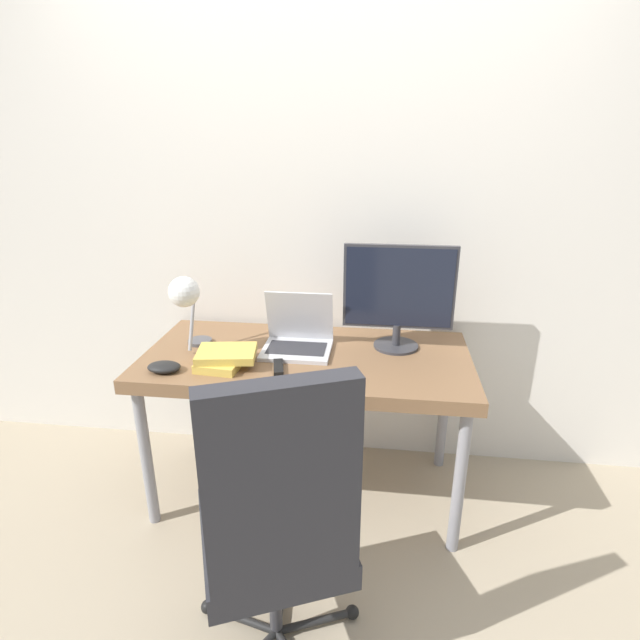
{
  "coord_description": "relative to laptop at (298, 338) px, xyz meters",
  "views": [
    {
      "loc": [
        0.31,
        -1.66,
        1.67
      ],
      "look_at": [
        0.07,
        0.32,
        0.92
      ],
      "focal_mm": 28.0,
      "sensor_mm": 36.0,
      "label": 1
    }
  ],
  "objects": [
    {
      "name": "ground_plane",
      "position": [
        0.05,
        -0.4,
        -0.79
      ],
      "size": [
        12.0,
        12.0,
        0.0
      ],
      "primitive_type": "plane",
      "color": "tan"
    },
    {
      "name": "wall_back",
      "position": [
        0.05,
        0.37,
        0.51
      ],
      "size": [
        8.0,
        0.05,
        2.6
      ],
      "color": "silver",
      "rests_on": "ground_plane"
    },
    {
      "name": "desk",
      "position": [
        0.05,
        -0.05,
        -0.12
      ],
      "size": [
        1.46,
        0.71,
        0.74
      ],
      "color": "brown",
      "rests_on": "ground_plane"
    },
    {
      "name": "laptop",
      "position": [
        0.0,
        0.0,
        0.0
      ],
      "size": [
        0.31,
        0.26,
        0.26
      ],
      "color": "silver",
      "rests_on": "desk"
    },
    {
      "name": "monitor",
      "position": [
        0.45,
        0.09,
        0.2
      ],
      "size": [
        0.5,
        0.21,
        0.48
      ],
      "color": "#333338",
      "rests_on": "desk"
    },
    {
      "name": "desk_lamp",
      "position": [
        -0.47,
        -0.1,
        0.21
      ],
      "size": [
        0.13,
        0.25,
        0.36
      ],
      "color": "#4C4C51",
      "rests_on": "desk"
    },
    {
      "name": "office_chair",
      "position": [
        0.09,
        -0.92,
        -0.2
      ],
      "size": [
        0.59,
        0.61,
        1.11
      ],
      "color": "black",
      "rests_on": "ground_plane"
    },
    {
      "name": "book_stack",
      "position": [
        -0.28,
        -0.21,
        -0.02
      ],
      "size": [
        0.27,
        0.23,
        0.07
      ],
      "color": "gold",
      "rests_on": "desk"
    },
    {
      "name": "tv_remote",
      "position": [
        -0.05,
        -0.22,
        -0.04
      ],
      "size": [
        0.07,
        0.14,
        0.02
      ],
      "color": "black",
      "rests_on": "desk"
    },
    {
      "name": "game_controller",
      "position": [
        -0.51,
        -0.29,
        -0.03
      ],
      "size": [
        0.14,
        0.1,
        0.04
      ],
      "color": "black",
      "rests_on": "desk"
    }
  ]
}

